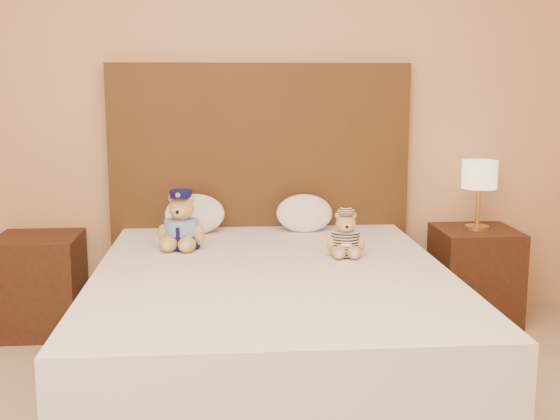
{
  "coord_description": "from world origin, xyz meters",
  "views": [
    {
      "loc": [
        -0.21,
        -1.88,
        1.38
      ],
      "look_at": [
        0.06,
        1.45,
        0.78
      ],
      "focal_mm": 45.0,
      "sensor_mm": 36.0,
      "label": 1
    }
  ],
  "objects_px": {
    "bed": "(272,327)",
    "teddy_prisoner": "(346,234)",
    "pillow_right": "(304,211)",
    "nightstand_right": "(475,275)",
    "nightstand_left": "(40,284)",
    "pillow_left": "(195,212)",
    "lamp": "(479,178)",
    "teddy_police": "(182,220)"
  },
  "relations": [
    {
      "from": "nightstand_left",
      "to": "pillow_left",
      "type": "distance_m",
      "value": 0.96
    },
    {
      "from": "teddy_prisoner",
      "to": "pillow_right",
      "type": "xyz_separation_m",
      "value": [
        -0.13,
        0.61,
        0.0
      ]
    },
    {
      "from": "teddy_police",
      "to": "pillow_right",
      "type": "xyz_separation_m",
      "value": [
        0.67,
        0.38,
        -0.04
      ]
    },
    {
      "from": "bed",
      "to": "teddy_police",
      "type": "height_order",
      "value": "teddy_police"
    },
    {
      "from": "pillow_right",
      "to": "pillow_left",
      "type": "bearing_deg",
      "value": 180.0
    },
    {
      "from": "lamp",
      "to": "nightstand_left",
      "type": "bearing_deg",
      "value": 180.0
    },
    {
      "from": "nightstand_right",
      "to": "teddy_police",
      "type": "height_order",
      "value": "teddy_police"
    },
    {
      "from": "lamp",
      "to": "pillow_right",
      "type": "xyz_separation_m",
      "value": [
        -1.01,
        0.03,
        -0.19
      ]
    },
    {
      "from": "lamp",
      "to": "pillow_right",
      "type": "bearing_deg",
      "value": 178.29
    },
    {
      "from": "bed",
      "to": "pillow_right",
      "type": "bearing_deg",
      "value": 73.66
    },
    {
      "from": "teddy_police",
      "to": "pillow_left",
      "type": "xyz_separation_m",
      "value": [
        0.05,
        0.38,
        -0.03
      ]
    },
    {
      "from": "nightstand_right",
      "to": "lamp",
      "type": "height_order",
      "value": "lamp"
    },
    {
      "from": "teddy_police",
      "to": "pillow_left",
      "type": "height_order",
      "value": "teddy_police"
    },
    {
      "from": "bed",
      "to": "nightstand_left",
      "type": "height_order",
      "value": "same"
    },
    {
      "from": "pillow_right",
      "to": "lamp",
      "type": "bearing_deg",
      "value": -1.71
    },
    {
      "from": "nightstand_right",
      "to": "bed",
      "type": "bearing_deg",
      "value": -147.38
    },
    {
      "from": "bed",
      "to": "nightstand_right",
      "type": "relative_size",
      "value": 3.64
    },
    {
      "from": "teddy_prisoner",
      "to": "pillow_left",
      "type": "xyz_separation_m",
      "value": [
        -0.76,
        0.61,
        0.01
      ]
    },
    {
      "from": "bed",
      "to": "teddy_prisoner",
      "type": "relative_size",
      "value": 8.91
    },
    {
      "from": "bed",
      "to": "pillow_left",
      "type": "xyz_separation_m",
      "value": [
        -0.38,
        0.83,
        0.39
      ]
    },
    {
      "from": "nightstand_right",
      "to": "pillow_left",
      "type": "bearing_deg",
      "value": 178.95
    },
    {
      "from": "pillow_left",
      "to": "nightstand_right",
      "type": "bearing_deg",
      "value": -1.05
    },
    {
      "from": "teddy_police",
      "to": "teddy_prisoner",
      "type": "relative_size",
      "value": 1.33
    },
    {
      "from": "teddy_prisoner",
      "to": "pillow_left",
      "type": "height_order",
      "value": "pillow_left"
    },
    {
      "from": "lamp",
      "to": "teddy_police",
      "type": "xyz_separation_m",
      "value": [
        -1.68,
        -0.35,
        -0.15
      ]
    },
    {
      "from": "pillow_right",
      "to": "bed",
      "type": "bearing_deg",
      "value": -106.34
    },
    {
      "from": "lamp",
      "to": "teddy_police",
      "type": "bearing_deg",
      "value": -168.14
    },
    {
      "from": "bed",
      "to": "lamp",
      "type": "bearing_deg",
      "value": 32.62
    },
    {
      "from": "nightstand_left",
      "to": "lamp",
      "type": "distance_m",
      "value": 2.56
    },
    {
      "from": "bed",
      "to": "pillow_right",
      "type": "distance_m",
      "value": 0.95
    },
    {
      "from": "teddy_prisoner",
      "to": "pillow_right",
      "type": "bearing_deg",
      "value": 106.96
    },
    {
      "from": "nightstand_left",
      "to": "pillow_right",
      "type": "relative_size",
      "value": 1.71
    },
    {
      "from": "lamp",
      "to": "bed",
      "type": "bearing_deg",
      "value": -147.38
    },
    {
      "from": "teddy_police",
      "to": "pillow_right",
      "type": "distance_m",
      "value": 0.78
    },
    {
      "from": "bed",
      "to": "pillow_left",
      "type": "distance_m",
      "value": 0.99
    },
    {
      "from": "nightstand_left",
      "to": "nightstand_right",
      "type": "bearing_deg",
      "value": 0.0
    },
    {
      "from": "teddy_prisoner",
      "to": "pillow_right",
      "type": "height_order",
      "value": "pillow_right"
    },
    {
      "from": "nightstand_left",
      "to": "lamp",
      "type": "xyz_separation_m",
      "value": [
        2.5,
        0.0,
        0.57
      ]
    },
    {
      "from": "lamp",
      "to": "pillow_left",
      "type": "height_order",
      "value": "lamp"
    },
    {
      "from": "bed",
      "to": "teddy_police",
      "type": "bearing_deg",
      "value": 133.93
    },
    {
      "from": "nightstand_right",
      "to": "nightstand_left",
      "type": "bearing_deg",
      "value": 180.0
    },
    {
      "from": "teddy_police",
      "to": "teddy_prisoner",
      "type": "height_order",
      "value": "teddy_police"
    }
  ]
}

